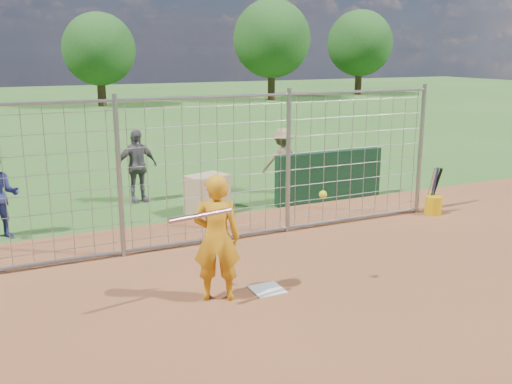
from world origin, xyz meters
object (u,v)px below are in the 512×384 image
bystander_c (283,161)px  equipment_bin (207,194)px  bucket_with_bats (433,203)px  bystander_b (137,166)px  batter (217,238)px

bystander_c → equipment_bin: size_ratio=1.88×
bucket_with_bats → equipment_bin: bearing=154.0°
bystander_c → bystander_b: bearing=-0.7°
batter → bystander_b: (0.27, 5.45, -0.06)m
bystander_c → bucket_with_bats: bystander_c is taller
bystander_b → batter: bearing=-102.7°
equipment_bin → bucket_with_bats: (4.12, -2.01, -0.15)m
batter → bystander_c: 6.03m
bucket_with_bats → bystander_c: bearing=122.6°
bystander_b → bucket_with_bats: bearing=-44.2°
bystander_c → equipment_bin: bearing=32.2°
bystander_c → bucket_with_bats: size_ratio=1.54×
batter → bystander_b: bearing=-69.6°
bystander_b → bucket_with_bats: size_ratio=1.64×
bystander_b → bystander_c: (3.28, -0.58, -0.05)m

